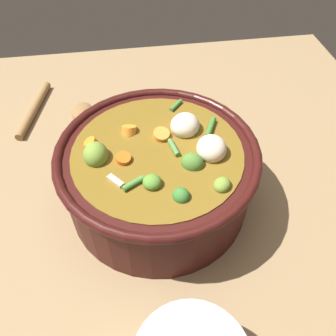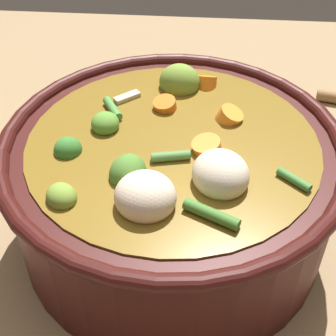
{
  "view_description": "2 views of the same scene",
  "coord_description": "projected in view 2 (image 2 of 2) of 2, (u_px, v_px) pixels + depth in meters",
  "views": [
    {
      "loc": [
        -0.39,
        0.04,
        0.52
      ],
      "look_at": [
        -0.02,
        -0.01,
        0.1
      ],
      "focal_mm": 37.04,
      "sensor_mm": 36.0,
      "label": 1
    },
    {
      "loc": [
        0.02,
        -0.36,
        0.41
      ],
      "look_at": [
        -0.0,
        -0.01,
        0.1
      ],
      "focal_mm": 52.11,
      "sensor_mm": 36.0,
      "label": 2
    }
  ],
  "objects": [
    {
      "name": "cooking_pot",
      "position": [
        172.0,
        184.0,
        0.49
      ],
      "size": [
        0.33,
        0.33,
        0.15
      ],
      "color": "#38110F",
      "rests_on": "ground_plane"
    },
    {
      "name": "ground_plane",
      "position": [
        172.0,
        229.0,
        0.54
      ],
      "size": [
        1.1,
        1.1,
        0.0
      ],
      "primitive_type": "plane",
      "color": "#8C704C"
    }
  ]
}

